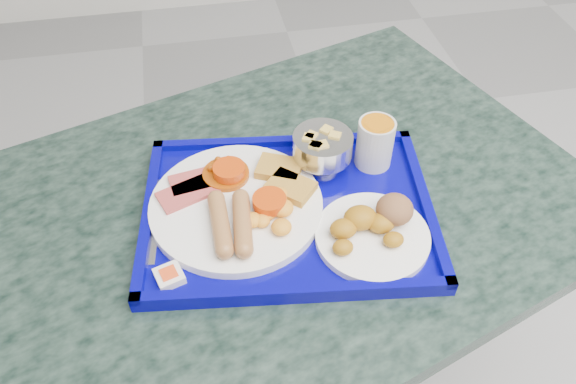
{
  "coord_description": "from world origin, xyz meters",
  "views": [
    {
      "loc": [
        -1.11,
        0.34,
        1.36
      ],
      "look_at": [
        -0.99,
        0.94,
        0.73
      ],
      "focal_mm": 35.0,
      "sensor_mm": 36.0,
      "label": 1
    }
  ],
  "objects_px": {
    "table": "(267,268)",
    "tray": "(288,212)",
    "bread_plate": "(374,228)",
    "juice_cup": "(375,142)",
    "main_plate": "(240,203)",
    "fruit_bowl": "(322,147)"
  },
  "relations": [
    {
      "from": "tray",
      "to": "fruit_bowl",
      "type": "height_order",
      "value": "fruit_bowl"
    },
    {
      "from": "table",
      "to": "main_plate",
      "type": "distance_m",
      "value": 0.21
    },
    {
      "from": "table",
      "to": "tray",
      "type": "distance_m",
      "value": 0.19
    },
    {
      "from": "tray",
      "to": "main_plate",
      "type": "bearing_deg",
      "value": 168.02
    },
    {
      "from": "main_plate",
      "to": "bread_plate",
      "type": "distance_m",
      "value": 0.22
    },
    {
      "from": "main_plate",
      "to": "tray",
      "type": "bearing_deg",
      "value": -11.98
    },
    {
      "from": "table",
      "to": "fruit_bowl",
      "type": "xyz_separation_m",
      "value": [
        0.11,
        0.06,
        0.24
      ]
    },
    {
      "from": "table",
      "to": "juice_cup",
      "type": "height_order",
      "value": "juice_cup"
    },
    {
      "from": "table",
      "to": "bread_plate",
      "type": "bearing_deg",
      "value": -35.64
    },
    {
      "from": "juice_cup",
      "to": "table",
      "type": "bearing_deg",
      "value": -165.61
    },
    {
      "from": "main_plate",
      "to": "bread_plate",
      "type": "relative_size",
      "value": 1.58
    },
    {
      "from": "bread_plate",
      "to": "tray",
      "type": "bearing_deg",
      "value": 146.35
    },
    {
      "from": "juice_cup",
      "to": "bread_plate",
      "type": "bearing_deg",
      "value": -106.38
    },
    {
      "from": "table",
      "to": "juice_cup",
      "type": "xyz_separation_m",
      "value": [
        0.2,
        0.05,
        0.24
      ]
    },
    {
      "from": "bread_plate",
      "to": "main_plate",
      "type": "bearing_deg",
      "value": 153.85
    },
    {
      "from": "tray",
      "to": "fruit_bowl",
      "type": "bearing_deg",
      "value": 49.29
    },
    {
      "from": "bread_plate",
      "to": "juice_cup",
      "type": "bearing_deg",
      "value": 73.62
    },
    {
      "from": "table",
      "to": "tray",
      "type": "bearing_deg",
      "value": -41.92
    },
    {
      "from": "main_plate",
      "to": "bread_plate",
      "type": "xyz_separation_m",
      "value": [
        0.19,
        -0.09,
        0.0
      ]
    },
    {
      "from": "main_plate",
      "to": "bread_plate",
      "type": "bearing_deg",
      "value": -26.15
    },
    {
      "from": "tray",
      "to": "juice_cup",
      "type": "relative_size",
      "value": 5.72
    },
    {
      "from": "bread_plate",
      "to": "juice_cup",
      "type": "xyz_separation_m",
      "value": [
        0.05,
        0.16,
        0.03
      ]
    }
  ]
}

